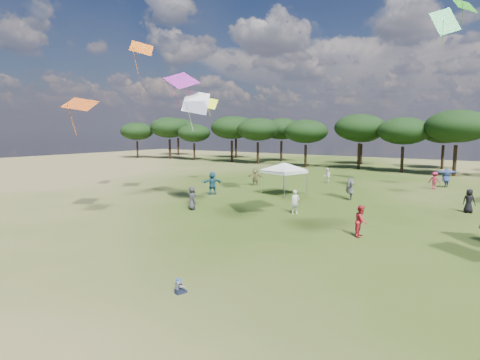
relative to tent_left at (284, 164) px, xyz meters
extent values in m
plane|color=#374D17|center=(6.51, -21.39, -2.52)|extent=(140.00, 140.00, 0.00)
cylinder|color=black|center=(-42.59, 21.62, -0.97)|extent=(0.35, 0.35, 3.09)
ellipsoid|color=black|center=(-42.59, 21.62, 2.43)|extent=(6.01, 6.01, 3.24)
cylinder|color=black|center=(-36.30, 23.71, -0.76)|extent=(0.40, 0.40, 3.51)
ellipsoid|color=black|center=(-36.30, 23.71, 3.10)|extent=(6.82, 6.82, 3.68)
cylinder|color=black|center=(-30.44, 23.71, -1.06)|extent=(0.33, 0.33, 2.92)
ellipsoid|color=black|center=(-30.44, 23.71, 2.16)|extent=(5.67, 5.67, 3.06)
cylinder|color=black|center=(-22.55, 23.90, -0.77)|extent=(0.40, 0.40, 3.49)
ellipsoid|color=black|center=(-22.55, 23.90, 3.07)|extent=(6.79, 6.79, 3.66)
cylinder|color=black|center=(-17.40, 23.63, -0.86)|extent=(0.38, 0.38, 3.32)
ellipsoid|color=black|center=(-17.40, 23.63, 2.79)|extent=(6.44, 6.44, 3.47)
cylinder|color=black|center=(-9.00, 22.91, -0.94)|extent=(0.36, 0.36, 3.14)
ellipsoid|color=black|center=(-9.00, 22.91, 2.51)|extent=(6.11, 6.11, 3.29)
cylinder|color=black|center=(-1.88, 24.42, -0.78)|extent=(0.40, 0.40, 3.46)
ellipsoid|color=black|center=(-1.88, 24.42, 3.03)|extent=(6.73, 6.73, 3.63)
cylinder|color=black|center=(3.93, 23.24, -0.91)|extent=(0.37, 0.37, 3.21)
ellipsoid|color=black|center=(3.93, 23.24, 2.62)|extent=(6.24, 6.24, 3.36)
cylinder|color=black|center=(9.77, 22.79, -0.74)|extent=(0.41, 0.41, 3.56)
ellipsoid|color=black|center=(9.77, 22.79, 3.18)|extent=(6.91, 6.91, 3.73)
cylinder|color=black|center=(-42.42, 32.40, -0.74)|extent=(0.41, 0.41, 3.56)
ellipsoid|color=black|center=(-42.42, 32.40, 3.18)|extent=(6.92, 6.92, 3.73)
cylinder|color=black|center=(-27.58, 32.17, -0.70)|extent=(0.41, 0.41, 3.62)
ellipsoid|color=black|center=(-27.58, 32.17, 3.28)|extent=(7.03, 7.03, 3.79)
cylinder|color=black|center=(-16.89, 30.18, -0.83)|extent=(0.39, 0.39, 3.37)
ellipsoid|color=black|center=(-16.89, 30.18, 2.88)|extent=(6.54, 6.54, 3.53)
cylinder|color=black|center=(-4.01, 31.93, -0.96)|extent=(0.36, 0.36, 3.11)
ellipsoid|color=black|center=(-4.01, 31.93, 2.47)|extent=(6.05, 6.05, 3.26)
cylinder|color=black|center=(7.34, 31.13, -0.92)|extent=(0.37, 0.37, 3.20)
ellipsoid|color=black|center=(7.34, 31.13, 2.60)|extent=(6.21, 6.21, 3.35)
cylinder|color=gray|center=(-1.61, -0.91, -1.53)|extent=(0.06, 0.06, 1.97)
cylinder|color=gray|center=(0.91, -1.61, -1.53)|extent=(0.06, 0.06, 1.97)
cylinder|color=gray|center=(-0.91, 1.61, -1.53)|extent=(0.06, 0.06, 1.97)
cylinder|color=gray|center=(1.61, 0.91, -1.53)|extent=(0.06, 0.06, 1.97)
cube|color=white|center=(0.00, 0.00, -0.60)|extent=(3.42, 3.42, 0.25)
pyramid|color=white|center=(0.00, 0.00, 0.13)|extent=(5.45, 5.45, 0.60)
cube|color=black|center=(6.77, -19.65, -2.43)|extent=(0.27, 0.27, 0.17)
cube|color=black|center=(6.74, -19.48, -2.47)|extent=(0.13, 0.21, 0.09)
cube|color=black|center=(6.89, -19.52, -2.47)|extent=(0.13, 0.21, 0.09)
cube|color=white|center=(6.77, -19.65, -2.25)|extent=(0.24, 0.20, 0.22)
cylinder|color=white|center=(6.66, -19.56, -2.25)|extent=(0.12, 0.22, 0.13)
cylinder|color=white|center=(6.92, -19.63, -2.25)|extent=(0.12, 0.22, 0.13)
sphere|color=#E0B293|center=(6.77, -19.65, -2.10)|extent=(0.15, 0.15, 0.15)
cone|color=teal|center=(6.77, -19.65, -2.07)|extent=(0.25, 0.25, 0.02)
cylinder|color=teal|center=(6.77, -19.65, -2.03)|extent=(0.16, 0.16, 0.06)
imported|color=#25576F|center=(-4.84, -3.34, -1.56)|extent=(1.55, 1.75, 1.92)
imported|color=olive|center=(-4.78, 3.09, -1.67)|extent=(1.65, 1.00, 1.70)
imported|color=maroon|center=(9.68, 10.28, -1.72)|extent=(1.09, 0.72, 1.58)
imported|color=white|center=(0.18, 8.60, -1.75)|extent=(0.88, 0.94, 1.53)
imported|color=#4F4E54|center=(5.32, 0.64, -1.63)|extent=(1.51, 2.20, 1.76)
imported|color=black|center=(13.26, 0.39, -1.74)|extent=(0.86, 0.67, 1.55)
imported|color=#302F34|center=(-2.11, -8.95, -1.73)|extent=(0.91, 0.80, 1.56)
imported|color=navy|center=(10.35, 12.21, -1.60)|extent=(2.20, 1.77, 1.83)
imported|color=silver|center=(4.19, -6.22, -1.75)|extent=(0.64, 0.66, 1.53)
imported|color=#AC1C29|center=(9.41, -9.28, -1.72)|extent=(0.67, 0.83, 1.60)
plane|color=#DCFF1A|center=(-8.65, 1.36, 5.25)|extent=(1.42, 1.56, 1.25)
plane|color=orange|center=(-6.86, -8.70, 8.55)|extent=(2.43, 2.76, 1.44)
plane|color=purple|center=(-3.93, -7.80, 6.20)|extent=(2.77, 2.44, 1.61)
plane|color=#2D931D|center=(11.95, 2.72, 11.08)|extent=(2.12, 2.44, 1.53)
plane|color=green|center=(10.03, 8.24, 11.46)|extent=(2.81, 1.67, 2.62)
plane|color=#D85619|center=(-5.65, -14.58, 4.30)|extent=(2.62, 2.74, 0.98)
plane|color=silver|center=(-2.78, -7.63, 4.68)|extent=(2.43, 2.73, 1.93)
camera|label=1|loc=(15.58, -28.85, 2.86)|focal=30.00mm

